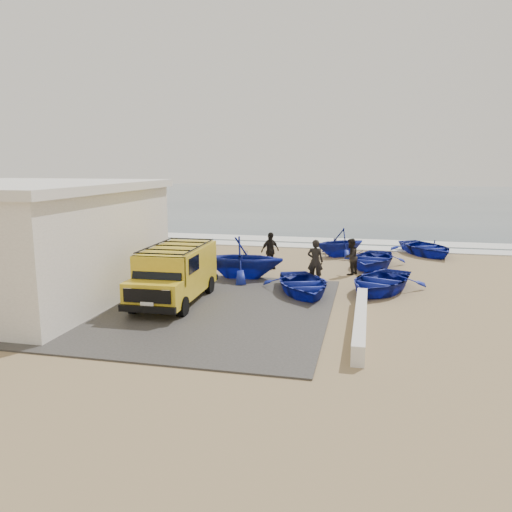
{
  "coord_description": "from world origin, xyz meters",
  "views": [
    {
      "loc": [
        5.14,
        -17.88,
        4.98
      ],
      "look_at": [
        0.62,
        1.91,
        1.2
      ],
      "focal_mm": 35.0,
      "sensor_mm": 36.0,
      "label": 1
    }
  ],
  "objects_px": {
    "parapet": "(360,321)",
    "boat_far_right": "(426,248)",
    "fisherman_middle": "(351,257)",
    "boat_near_right": "(380,281)",
    "boat_mid_right": "(372,259)",
    "boat_mid_left": "(243,258)",
    "fisherman_front": "(315,261)",
    "building": "(20,240)",
    "fisherman_back": "(270,251)",
    "van": "(175,272)",
    "boat_near_left": "(302,284)",
    "boat_far_left": "(340,242)"
  },
  "relations": [
    {
      "from": "boat_far_right",
      "to": "fisherman_front",
      "type": "xyz_separation_m",
      "value": [
        -5.26,
        -7.87,
        0.51
      ]
    },
    {
      "from": "boat_near_right",
      "to": "boat_mid_right",
      "type": "relative_size",
      "value": 1.03
    },
    {
      "from": "boat_near_right",
      "to": "fisherman_middle",
      "type": "xyz_separation_m",
      "value": [
        -1.26,
        2.87,
        0.4
      ]
    },
    {
      "from": "fisherman_front",
      "to": "building",
      "type": "bearing_deg",
      "value": 27.64
    },
    {
      "from": "boat_near_right",
      "to": "boat_far_left",
      "type": "height_order",
      "value": "boat_far_left"
    },
    {
      "from": "boat_near_right",
      "to": "fisherman_front",
      "type": "height_order",
      "value": "fisherman_front"
    },
    {
      "from": "building",
      "to": "fisherman_front",
      "type": "distance_m",
      "value": 11.57
    },
    {
      "from": "boat_near_right",
      "to": "boat_far_right",
      "type": "bearing_deg",
      "value": 95.15
    },
    {
      "from": "boat_mid_left",
      "to": "fisherman_front",
      "type": "height_order",
      "value": "fisherman_front"
    },
    {
      "from": "van",
      "to": "boat_far_left",
      "type": "distance_m",
      "value": 11.75
    },
    {
      "from": "fisherman_front",
      "to": "fisherman_middle",
      "type": "bearing_deg",
      "value": -121.77
    },
    {
      "from": "boat_mid_left",
      "to": "boat_far_left",
      "type": "xyz_separation_m",
      "value": [
        3.81,
        6.32,
        -0.16
      ]
    },
    {
      "from": "building",
      "to": "boat_far_right",
      "type": "bearing_deg",
      "value": 38.62
    },
    {
      "from": "parapet",
      "to": "building",
      "type": "bearing_deg",
      "value": 175.42
    },
    {
      "from": "boat_mid_left",
      "to": "fisherman_front",
      "type": "xyz_separation_m",
      "value": [
        3.17,
        -0.1,
        0.0
      ]
    },
    {
      "from": "boat_near_right",
      "to": "boat_far_left",
      "type": "relative_size",
      "value": 1.39
    },
    {
      "from": "van",
      "to": "fisherman_back",
      "type": "distance_m",
      "value": 6.76
    },
    {
      "from": "parapet",
      "to": "fisherman_back",
      "type": "height_order",
      "value": "fisherman_back"
    },
    {
      "from": "boat_mid_left",
      "to": "boat_far_left",
      "type": "bearing_deg",
      "value": -33.78
    },
    {
      "from": "fisherman_front",
      "to": "boat_mid_left",
      "type": "bearing_deg",
      "value": 1.71
    },
    {
      "from": "parapet",
      "to": "fisherman_back",
      "type": "bearing_deg",
      "value": 118.78
    },
    {
      "from": "boat_mid_right",
      "to": "fisherman_back",
      "type": "distance_m",
      "value": 5.01
    },
    {
      "from": "boat_near_right",
      "to": "boat_mid_left",
      "type": "bearing_deg",
      "value": -168.08
    },
    {
      "from": "boat_far_left",
      "to": "boat_far_right",
      "type": "xyz_separation_m",
      "value": [
        4.62,
        1.45,
        -0.35
      ]
    },
    {
      "from": "building",
      "to": "boat_mid_left",
      "type": "xyz_separation_m",
      "value": [
        7.32,
        4.81,
        -1.24
      ]
    },
    {
      "from": "boat_near_left",
      "to": "fisherman_front",
      "type": "bearing_deg",
      "value": 61.81
    },
    {
      "from": "boat_near_left",
      "to": "boat_far_right",
      "type": "bearing_deg",
      "value": 40.37
    },
    {
      "from": "boat_mid_right",
      "to": "boat_near_left",
      "type": "bearing_deg",
      "value": -103.48
    },
    {
      "from": "boat_far_left",
      "to": "fisherman_front",
      "type": "distance_m",
      "value": 6.45
    },
    {
      "from": "van",
      "to": "fisherman_front",
      "type": "xyz_separation_m",
      "value": [
        4.63,
        4.08,
        -0.18
      ]
    },
    {
      "from": "building",
      "to": "boat_far_right",
      "type": "xyz_separation_m",
      "value": [
        15.75,
        12.58,
        -1.75
      ]
    },
    {
      "from": "fisherman_front",
      "to": "boat_mid_right",
      "type": "bearing_deg",
      "value": -118.39
    },
    {
      "from": "building",
      "to": "fisherman_front",
      "type": "height_order",
      "value": "building"
    },
    {
      "from": "building",
      "to": "van",
      "type": "height_order",
      "value": "building"
    },
    {
      "from": "boat_near_right",
      "to": "boat_mid_left",
      "type": "relative_size",
      "value": 1.16
    },
    {
      "from": "van",
      "to": "boat_near_right",
      "type": "relative_size",
      "value": 1.2
    },
    {
      "from": "boat_far_left",
      "to": "fisherman_middle",
      "type": "height_order",
      "value": "fisherman_middle"
    },
    {
      "from": "boat_near_right",
      "to": "boat_mid_left",
      "type": "xyz_separation_m",
      "value": [
        -5.81,
        1.0,
        0.5
      ]
    },
    {
      "from": "van",
      "to": "fisherman_back",
      "type": "bearing_deg",
      "value": 69.07
    },
    {
      "from": "boat_mid_right",
      "to": "boat_near_right",
      "type": "bearing_deg",
      "value": -75.49
    },
    {
      "from": "van",
      "to": "fisherman_middle",
      "type": "bearing_deg",
      "value": 43.56
    },
    {
      "from": "parapet",
      "to": "boat_far_right",
      "type": "distance_m",
      "value": 13.97
    },
    {
      "from": "building",
      "to": "fisherman_middle",
      "type": "distance_m",
      "value": 13.69
    },
    {
      "from": "boat_near_left",
      "to": "boat_far_right",
      "type": "xyz_separation_m",
      "value": [
        5.53,
        9.83,
        0.02
      ]
    },
    {
      "from": "parapet",
      "to": "fisherman_middle",
      "type": "height_order",
      "value": "fisherman_middle"
    },
    {
      "from": "fisherman_middle",
      "to": "van",
      "type": "bearing_deg",
      "value": -19.11
    },
    {
      "from": "building",
      "to": "van",
      "type": "xyz_separation_m",
      "value": [
        5.86,
        0.63,
        -1.05
      ]
    },
    {
      "from": "building",
      "to": "fisherman_middle",
      "type": "bearing_deg",
      "value": 29.35
    },
    {
      "from": "fisherman_front",
      "to": "fisherman_back",
      "type": "xyz_separation_m",
      "value": [
        -2.39,
        2.29,
        -0.04
      ]
    },
    {
      "from": "building",
      "to": "boat_far_left",
      "type": "relative_size",
      "value": 3.22
    }
  ]
}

